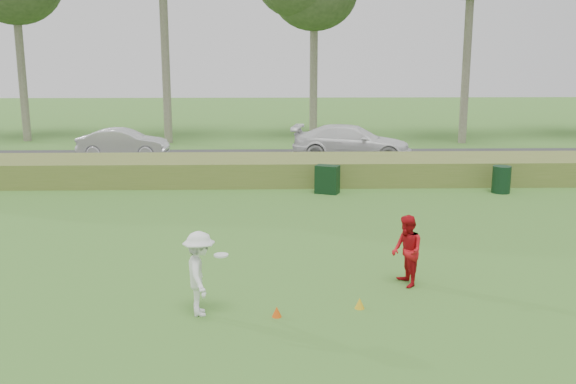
{
  "coord_description": "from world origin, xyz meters",
  "views": [
    {
      "loc": [
        -0.44,
        -11.95,
        4.74
      ],
      "look_at": [
        0.0,
        4.0,
        1.3
      ],
      "focal_mm": 40.0,
      "sensor_mm": 36.0,
      "label": 1
    }
  ],
  "objects_px": {
    "cone_orange": "(277,312)",
    "trash_bin": "(501,179)",
    "player_white": "(200,274)",
    "player_red": "(407,251)",
    "cone_yellow": "(360,303)",
    "utility_cabinet": "(327,179)",
    "car_mid": "(123,143)",
    "car_right": "(352,142)"
  },
  "relations": [
    {
      "from": "player_red",
      "to": "car_mid",
      "type": "height_order",
      "value": "player_red"
    },
    {
      "from": "cone_yellow",
      "to": "utility_cabinet",
      "type": "xyz_separation_m",
      "value": [
        0.28,
        10.32,
        0.39
      ]
    },
    {
      "from": "player_white",
      "to": "utility_cabinet",
      "type": "distance_m",
      "value": 11.01
    },
    {
      "from": "cone_orange",
      "to": "trash_bin",
      "type": "xyz_separation_m",
      "value": [
        7.93,
        10.6,
        0.37
      ]
    },
    {
      "from": "player_red",
      "to": "car_mid",
      "type": "relative_size",
      "value": 0.37
    },
    {
      "from": "cone_yellow",
      "to": "car_right",
      "type": "xyz_separation_m",
      "value": [
        1.99,
        17.22,
        0.73
      ]
    },
    {
      "from": "car_right",
      "to": "car_mid",
      "type": "bearing_deg",
      "value": 96.87
    },
    {
      "from": "cone_orange",
      "to": "utility_cabinet",
      "type": "distance_m",
      "value": 10.85
    },
    {
      "from": "player_white",
      "to": "car_right",
      "type": "height_order",
      "value": "car_right"
    },
    {
      "from": "cone_yellow",
      "to": "player_red",
      "type": "bearing_deg",
      "value": 47.06
    },
    {
      "from": "cone_yellow",
      "to": "utility_cabinet",
      "type": "relative_size",
      "value": 0.21
    },
    {
      "from": "car_mid",
      "to": "car_right",
      "type": "height_order",
      "value": "car_right"
    },
    {
      "from": "cone_orange",
      "to": "cone_yellow",
      "type": "distance_m",
      "value": 1.62
    },
    {
      "from": "trash_bin",
      "to": "car_right",
      "type": "xyz_separation_m",
      "value": [
        -4.36,
        6.98,
        0.36
      ]
    },
    {
      "from": "cone_orange",
      "to": "trash_bin",
      "type": "height_order",
      "value": "trash_bin"
    },
    {
      "from": "car_mid",
      "to": "car_right",
      "type": "distance_m",
      "value": 10.46
    },
    {
      "from": "player_white",
      "to": "cone_yellow",
      "type": "relative_size",
      "value": 7.52
    },
    {
      "from": "player_white",
      "to": "player_red",
      "type": "height_order",
      "value": "player_white"
    },
    {
      "from": "cone_yellow",
      "to": "utility_cabinet",
      "type": "height_order",
      "value": "utility_cabinet"
    },
    {
      "from": "trash_bin",
      "to": "car_mid",
      "type": "xyz_separation_m",
      "value": [
        -14.79,
        7.79,
        0.26
      ]
    },
    {
      "from": "trash_bin",
      "to": "car_mid",
      "type": "height_order",
      "value": "car_mid"
    },
    {
      "from": "player_white",
      "to": "player_red",
      "type": "relative_size",
      "value": 1.06
    },
    {
      "from": "cone_yellow",
      "to": "car_right",
      "type": "bearing_deg",
      "value": 83.41
    },
    {
      "from": "player_red",
      "to": "cone_yellow",
      "type": "relative_size",
      "value": 7.12
    },
    {
      "from": "player_white",
      "to": "cone_yellow",
      "type": "xyz_separation_m",
      "value": [
        2.99,
        0.19,
        -0.69
      ]
    },
    {
      "from": "player_red",
      "to": "cone_orange",
      "type": "bearing_deg",
      "value": -69.63
    },
    {
      "from": "player_red",
      "to": "car_right",
      "type": "bearing_deg",
      "value": 167.21
    },
    {
      "from": "cone_orange",
      "to": "trash_bin",
      "type": "relative_size",
      "value": 0.21
    },
    {
      "from": "cone_orange",
      "to": "utility_cabinet",
      "type": "height_order",
      "value": "utility_cabinet"
    },
    {
      "from": "car_right",
      "to": "player_red",
      "type": "bearing_deg",
      "value": -171.74
    },
    {
      "from": "car_mid",
      "to": "car_right",
      "type": "bearing_deg",
      "value": -92.42
    },
    {
      "from": "trash_bin",
      "to": "player_red",
      "type": "bearing_deg",
      "value": -120.02
    },
    {
      "from": "utility_cabinet",
      "to": "trash_bin",
      "type": "bearing_deg",
      "value": 21.29
    },
    {
      "from": "utility_cabinet",
      "to": "car_mid",
      "type": "xyz_separation_m",
      "value": [
        -8.73,
        7.71,
        0.24
      ]
    },
    {
      "from": "player_red",
      "to": "cone_orange",
      "type": "distance_m",
      "value": 3.21
    },
    {
      "from": "trash_bin",
      "to": "car_mid",
      "type": "bearing_deg",
      "value": 152.21
    },
    {
      "from": "cone_yellow",
      "to": "utility_cabinet",
      "type": "distance_m",
      "value": 10.33
    },
    {
      "from": "trash_bin",
      "to": "car_right",
      "type": "distance_m",
      "value": 8.24
    },
    {
      "from": "cone_orange",
      "to": "cone_yellow",
      "type": "xyz_separation_m",
      "value": [
        1.58,
        0.35,
        0.01
      ]
    },
    {
      "from": "car_mid",
      "to": "player_red",
      "type": "bearing_deg",
      "value": -148.31
    },
    {
      "from": "player_red",
      "to": "car_right",
      "type": "height_order",
      "value": "car_right"
    },
    {
      "from": "car_right",
      "to": "trash_bin",
      "type": "bearing_deg",
      "value": -136.71
    }
  ]
}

